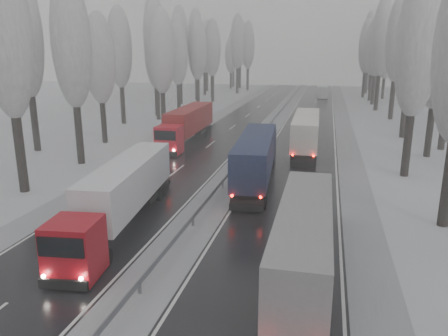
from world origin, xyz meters
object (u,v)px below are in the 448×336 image
at_px(truck_cream_box, 306,130).
at_px(truck_red_white, 123,191).
at_px(box_truck_distant, 322,92).
at_px(truck_grey_tarp, 305,231).
at_px(truck_blue_box, 257,154).
at_px(truck_red_red, 188,123).

distance_m(truck_cream_box, truck_red_white, 25.46).
bearing_deg(box_truck_distant, truck_grey_tarp, -92.09).
height_order(truck_blue_box, truck_red_white, truck_blue_box).
height_order(truck_grey_tarp, truck_red_red, truck_red_red).
height_order(truck_grey_tarp, box_truck_distant, truck_grey_tarp).
distance_m(box_truck_distant, truck_red_white, 81.56).
distance_m(truck_blue_box, box_truck_distant, 70.05).
relative_size(box_truck_distant, truck_red_white, 0.49).
height_order(truck_red_white, truck_red_red, truck_red_red).
bearing_deg(truck_cream_box, truck_grey_tarp, -88.25).
bearing_deg(truck_blue_box, truck_grey_tarp, -76.37).
xyz_separation_m(truck_grey_tarp, box_truck_distant, (-0.49, 84.47, -0.81)).
height_order(truck_blue_box, truck_cream_box, truck_cream_box).
distance_m(truck_blue_box, truck_cream_box, 12.97).
bearing_deg(truck_grey_tarp, box_truck_distant, 90.16).
distance_m(truck_cream_box, box_truck_distant, 57.40).
relative_size(truck_red_white, truck_red_red, 0.95).
bearing_deg(truck_cream_box, box_truck_distant, 88.14).
xyz_separation_m(box_truck_distant, truck_red_red, (-14.66, -55.59, 0.95)).
bearing_deg(truck_grey_tarp, truck_cream_box, 92.61).
height_order(truck_blue_box, box_truck_distant, truck_blue_box).
height_order(box_truck_distant, truck_red_red, truck_red_red).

